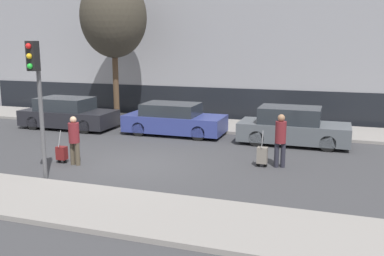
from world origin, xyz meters
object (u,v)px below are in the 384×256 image
(pedestrian_left, at_px, (74,138))
(bare_tree_near_crossing, at_px, (114,17))
(pedestrian_right, at_px, (280,137))
(parked_car_2, at_px, (293,127))
(trolley_right, at_px, (262,155))
(parked_car_1, at_px, (174,120))
(traffic_light, at_px, (37,83))
(parked_car_0, at_px, (68,114))
(trolley_left, at_px, (62,153))

(pedestrian_left, xyz_separation_m, bare_tree_near_crossing, (-2.44, 7.29, 4.18))
(bare_tree_near_crossing, bearing_deg, pedestrian_right, -31.94)
(parked_car_2, relative_size, trolley_right, 3.56)
(parked_car_1, bearing_deg, pedestrian_left, -103.81)
(pedestrian_left, distance_m, traffic_light, 2.53)
(parked_car_1, xyz_separation_m, bare_tree_near_crossing, (-3.77, 1.87, 4.45))
(parked_car_2, distance_m, pedestrian_right, 3.36)
(parked_car_1, relative_size, parked_car_2, 1.02)
(parked_car_0, distance_m, pedestrian_left, 6.40)
(parked_car_2, distance_m, traffic_light, 9.56)
(pedestrian_left, bearing_deg, traffic_light, -82.52)
(parked_car_2, relative_size, pedestrian_left, 2.63)
(pedestrian_left, height_order, pedestrian_right, pedestrian_right)
(traffic_light, bearing_deg, parked_car_1, 79.69)
(parked_car_0, relative_size, bare_tree_near_crossing, 0.63)
(pedestrian_left, distance_m, trolley_right, 6.04)
(parked_car_0, distance_m, parked_car_1, 5.14)
(parked_car_2, bearing_deg, bare_tree_near_crossing, 166.57)
(parked_car_0, height_order, trolley_right, parked_car_0)
(parked_car_2, xyz_separation_m, trolley_left, (-6.90, -5.14, -0.34))
(parked_car_1, xyz_separation_m, parked_car_2, (5.02, -0.23, 0.04))
(parked_car_2, xyz_separation_m, pedestrian_left, (-6.35, -5.19, 0.22))
(pedestrian_right, distance_m, traffic_light, 7.41)
(trolley_left, xyz_separation_m, traffic_light, (0.59, -1.73, 2.47))
(parked_car_0, bearing_deg, traffic_light, -60.64)
(pedestrian_right, xyz_separation_m, bare_tree_near_crossing, (-8.73, 5.45, 4.11))
(pedestrian_right, relative_size, trolley_right, 1.45)
(parked_car_1, distance_m, pedestrian_right, 6.13)
(trolley_left, height_order, bare_tree_near_crossing, bare_tree_near_crossing)
(parked_car_0, height_order, traffic_light, traffic_light)
(parked_car_1, xyz_separation_m, pedestrian_right, (4.97, -3.58, 0.33))
(parked_car_1, height_order, pedestrian_left, pedestrian_left)
(parked_car_2, height_order, bare_tree_near_crossing, bare_tree_near_crossing)
(parked_car_1, relative_size, trolley_right, 3.62)
(pedestrian_left, relative_size, traffic_light, 0.40)
(parked_car_2, height_order, pedestrian_right, pedestrian_right)
(trolley_left, relative_size, bare_tree_near_crossing, 0.16)
(traffic_light, bearing_deg, pedestrian_left, 91.43)
(parked_car_1, distance_m, traffic_light, 7.53)
(parked_car_1, height_order, parked_car_2, parked_car_2)
(parked_car_2, distance_m, pedestrian_left, 8.21)
(trolley_right, bearing_deg, parked_car_2, 80.44)
(parked_car_0, height_order, trolley_left, parked_car_0)
(pedestrian_left, xyz_separation_m, trolley_left, (-0.55, 0.06, -0.56))
(pedestrian_left, relative_size, trolley_left, 1.46)
(parked_car_0, xyz_separation_m, trolley_right, (9.56, -3.43, -0.28))
(bare_tree_near_crossing, bearing_deg, trolley_left, -75.37)
(pedestrian_right, bearing_deg, trolley_right, -179.94)
(parked_car_0, bearing_deg, parked_car_2, 0.27)
(parked_car_1, distance_m, trolley_left, 5.70)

